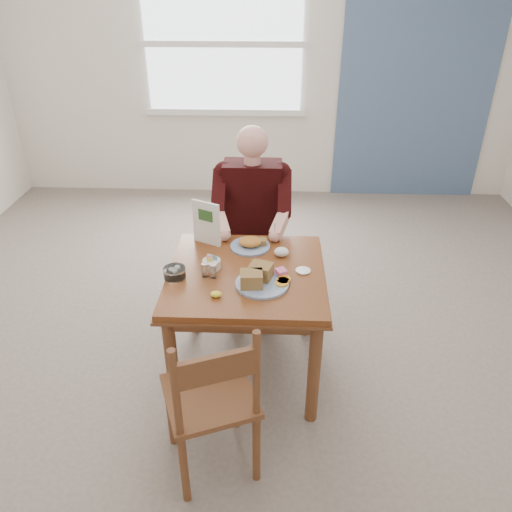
{
  "coord_description": "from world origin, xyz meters",
  "views": [
    {
      "loc": [
        0.16,
        -2.44,
        2.27
      ],
      "look_at": [
        0.06,
        0.0,
        0.85
      ],
      "focal_mm": 35.0,
      "sensor_mm": 36.0,
      "label": 1
    }
  ],
  "objects_px": {
    "chair_near": "(212,401)",
    "diner": "(252,210)",
    "chair_far": "(253,246)",
    "far_plate": "(251,244)",
    "near_plate": "(260,279)",
    "table": "(246,287)"
  },
  "relations": [
    {
      "from": "near_plate",
      "to": "far_plate",
      "type": "height_order",
      "value": "near_plate"
    },
    {
      "from": "table",
      "to": "far_plate",
      "type": "bearing_deg",
      "value": 87.38
    },
    {
      "from": "chair_near",
      "to": "diner",
      "type": "distance_m",
      "value": 1.49
    },
    {
      "from": "chair_far",
      "to": "far_plate",
      "type": "xyz_separation_m",
      "value": [
        0.01,
        -0.51,
        0.3
      ]
    },
    {
      "from": "table",
      "to": "diner",
      "type": "relative_size",
      "value": 0.66
    },
    {
      "from": "table",
      "to": "chair_far",
      "type": "bearing_deg",
      "value": 90.0
    },
    {
      "from": "far_plate",
      "to": "diner",
      "type": "bearing_deg",
      "value": 91.8
    },
    {
      "from": "table",
      "to": "far_plate",
      "type": "xyz_separation_m",
      "value": [
        0.01,
        0.29,
        0.14
      ]
    },
    {
      "from": "chair_far",
      "to": "far_plate",
      "type": "bearing_deg",
      "value": -88.52
    },
    {
      "from": "chair_near",
      "to": "near_plate",
      "type": "xyz_separation_m",
      "value": [
        0.21,
        0.61,
        0.31
      ]
    },
    {
      "from": "chair_near",
      "to": "far_plate",
      "type": "distance_m",
      "value": 1.08
    },
    {
      "from": "table",
      "to": "chair_near",
      "type": "xyz_separation_m",
      "value": [
        -0.12,
        -0.74,
        -0.16
      ]
    },
    {
      "from": "diner",
      "to": "far_plate",
      "type": "distance_m",
      "value": 0.42
    },
    {
      "from": "far_plate",
      "to": "chair_far",
      "type": "bearing_deg",
      "value": 91.48
    },
    {
      "from": "table",
      "to": "chair_near",
      "type": "relative_size",
      "value": 0.97
    },
    {
      "from": "table",
      "to": "diner",
      "type": "height_order",
      "value": "diner"
    },
    {
      "from": "table",
      "to": "near_plate",
      "type": "distance_m",
      "value": 0.21
    },
    {
      "from": "chair_far",
      "to": "chair_near",
      "type": "bearing_deg",
      "value": -94.6
    },
    {
      "from": "diner",
      "to": "far_plate",
      "type": "xyz_separation_m",
      "value": [
        0.01,
        -0.42,
        -0.04
      ]
    },
    {
      "from": "chair_far",
      "to": "far_plate",
      "type": "relative_size",
      "value": 3.77
    },
    {
      "from": "table",
      "to": "near_plate",
      "type": "relative_size",
      "value": 2.83
    },
    {
      "from": "near_plate",
      "to": "far_plate",
      "type": "relative_size",
      "value": 1.29
    }
  ]
}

